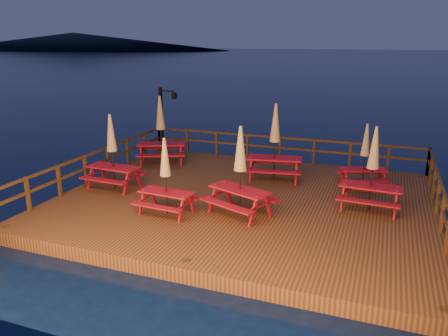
# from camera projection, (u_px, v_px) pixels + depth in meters

# --- Properties ---
(ground) EXTENTS (500.00, 500.00, 0.00)m
(ground) POSITION_uv_depth(u_px,v_px,m) (245.00, 209.00, 14.70)
(ground) COLOR black
(ground) RESTS_ON ground
(deck) EXTENTS (12.00, 10.00, 0.40)m
(deck) POSITION_uv_depth(u_px,v_px,m) (245.00, 203.00, 14.64)
(deck) COLOR #432215
(deck) RESTS_ON ground
(deck_piles) EXTENTS (11.44, 9.44, 1.40)m
(deck_piles) POSITION_uv_depth(u_px,v_px,m) (245.00, 217.00, 14.78)
(deck_piles) COLOR #3B2312
(deck_piles) RESTS_ON ground
(railing) EXTENTS (11.80, 9.75, 1.10)m
(railing) POSITION_uv_depth(u_px,v_px,m) (260.00, 162.00, 15.96)
(railing) COLOR #3B2312
(railing) RESTS_ON deck
(lamp_post) EXTENTS (0.85, 0.18, 3.00)m
(lamp_post) POSITION_uv_depth(u_px,v_px,m) (164.00, 114.00, 19.98)
(lamp_post) COLOR black
(lamp_post) RESTS_ON deck
(headland_left) EXTENTS (180.00, 84.00, 9.00)m
(headland_left) POSITION_uv_depth(u_px,v_px,m) (74.00, 41.00, 237.97)
(headland_left) COLOR black
(headland_left) RESTS_ON ground
(picnic_table_0) EXTENTS (2.25, 1.96, 2.87)m
(picnic_table_0) POSITION_uv_depth(u_px,v_px,m) (275.00, 141.00, 16.04)
(picnic_table_0) COLOR maroon
(picnic_table_0) RESTS_ON deck
(picnic_table_1) EXTENTS (1.74, 1.47, 2.35)m
(picnic_table_1) POSITION_uv_depth(u_px,v_px,m) (166.00, 175.00, 12.92)
(picnic_table_1) COLOR maroon
(picnic_table_1) RESTS_ON deck
(picnic_table_2) EXTENTS (2.33, 2.15, 2.71)m
(picnic_table_2) POSITION_uv_depth(u_px,v_px,m) (240.00, 170.00, 12.80)
(picnic_table_2) COLOR maroon
(picnic_table_2) RESTS_ON deck
(picnic_table_3) EXTENTS (2.48, 2.30, 2.85)m
(picnic_table_3) POSITION_uv_depth(u_px,v_px,m) (161.00, 129.00, 18.28)
(picnic_table_3) COLOR maroon
(picnic_table_3) RESTS_ON deck
(picnic_table_4) EXTENTS (1.93, 1.63, 2.64)m
(picnic_table_4) POSITION_uv_depth(u_px,v_px,m) (112.00, 150.00, 15.16)
(picnic_table_4) COLOR maroon
(picnic_table_4) RESTS_ON deck
(picnic_table_5) EXTENTS (1.93, 1.63, 2.62)m
(picnic_table_5) POSITION_uv_depth(u_px,v_px,m) (373.00, 168.00, 13.16)
(picnic_table_5) COLOR maroon
(picnic_table_5) RESTS_ON deck
(picnic_table_6) EXTENTS (1.96, 1.78, 2.30)m
(picnic_table_6) POSITION_uv_depth(u_px,v_px,m) (365.00, 155.00, 15.26)
(picnic_table_6) COLOR maroon
(picnic_table_6) RESTS_ON deck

